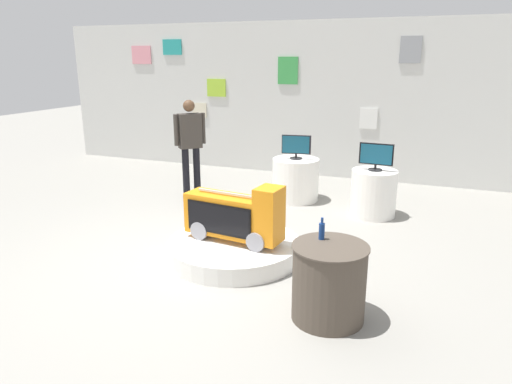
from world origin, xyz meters
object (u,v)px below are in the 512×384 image
object	(u,v)px
display_pedestal_left_rear	(295,179)
side_table_round	(329,282)
tv_on_center_rear	(376,156)
main_display_pedestal	(234,249)
novelty_firetruck_tv	(235,217)
tv_on_left_rear	(296,146)
shopper_browsing_near_truck	(190,142)
bottle_on_side_table	(322,231)
display_pedestal_center_rear	(373,193)

from	to	relation	value
display_pedestal_left_rear	side_table_round	size ratio (longest dim) A/B	1.08
display_pedestal_left_rear	tv_on_center_rear	world-z (taller)	tv_on_center_rear
main_display_pedestal	novelty_firetruck_tv	distance (m)	0.42
tv_on_left_rear	main_display_pedestal	bearing A→B (deg)	-90.23
display_pedestal_left_rear	side_table_round	distance (m)	3.90
novelty_firetruck_tv	tv_on_left_rear	size ratio (longest dim) A/B	2.55
novelty_firetruck_tv	shopper_browsing_near_truck	bearing A→B (deg)	130.24
tv_on_left_rear	novelty_firetruck_tv	bearing A→B (deg)	-89.72
display_pedestal_left_rear	bottle_on_side_table	distance (m)	3.77
novelty_firetruck_tv	display_pedestal_center_rear	world-z (taller)	novelty_firetruck_tv
main_display_pedestal	bottle_on_side_table	xyz separation A→B (m)	(1.30, -0.85, 0.73)
novelty_firetruck_tv	side_table_round	world-z (taller)	novelty_firetruck_tv
main_display_pedestal	tv_on_center_rear	distance (m)	2.81
tv_on_center_rear	shopper_browsing_near_truck	bearing A→B (deg)	-175.64
display_pedestal_left_rear	tv_on_left_rear	bearing A→B (deg)	-98.96
display_pedestal_left_rear	shopper_browsing_near_truck	size ratio (longest dim) A/B	0.46
display_pedestal_left_rear	bottle_on_side_table	world-z (taller)	bottle_on_side_table
display_pedestal_center_rear	bottle_on_side_table	size ratio (longest dim) A/B	3.38
main_display_pedestal	display_pedestal_left_rear	xyz separation A→B (m)	(0.01, 2.66, 0.26)
tv_on_left_rear	shopper_browsing_near_truck	distance (m)	1.83
bottle_on_side_table	shopper_browsing_near_truck	size ratio (longest dim) A/B	0.13
side_table_round	main_display_pedestal	bearing A→B (deg)	145.31
display_pedestal_left_rear	tv_on_left_rear	size ratio (longest dim) A/B	1.61
display_pedestal_center_rear	bottle_on_side_table	xyz separation A→B (m)	(-0.10, -3.13, 0.47)
tv_on_left_rear	shopper_browsing_near_truck	world-z (taller)	shopper_browsing_near_truck
display_pedestal_center_rear	tv_on_center_rear	bearing A→B (deg)	-86.33
main_display_pedestal	tv_on_left_rear	xyz separation A→B (m)	(0.01, 2.65, 0.85)
novelty_firetruck_tv	tv_on_center_rear	bearing A→B (deg)	58.87
main_display_pedestal	display_pedestal_left_rear	distance (m)	2.67
main_display_pedestal	novelty_firetruck_tv	xyz separation A→B (m)	(0.02, -0.01, 0.42)
novelty_firetruck_tv	display_pedestal_center_rear	xyz separation A→B (m)	(1.38, 2.29, -0.17)
display_pedestal_center_rear	bottle_on_side_table	distance (m)	3.17
main_display_pedestal	display_pedestal_left_rear	size ratio (longest dim) A/B	2.05
novelty_firetruck_tv	display_pedestal_left_rear	world-z (taller)	novelty_firetruck_tv
main_display_pedestal	bottle_on_side_table	size ratio (longest dim) A/B	7.63
tv_on_center_rear	tv_on_left_rear	bearing A→B (deg)	164.73
bottle_on_side_table	shopper_browsing_near_truck	world-z (taller)	shopper_browsing_near_truck
display_pedestal_center_rear	tv_on_center_rear	size ratio (longest dim) A/B	1.41
novelty_firetruck_tv	bottle_on_side_table	bearing A→B (deg)	-33.46
display_pedestal_left_rear	tv_on_center_rear	xyz separation A→B (m)	(1.39, -0.38, 0.60)
bottle_on_side_table	shopper_browsing_near_truck	bearing A→B (deg)	136.15
display_pedestal_left_rear	display_pedestal_center_rear	distance (m)	1.44
display_pedestal_left_rear	shopper_browsing_near_truck	world-z (taller)	shopper_browsing_near_truck
display_pedestal_left_rear	tv_on_center_rear	distance (m)	1.56
tv_on_center_rear	shopper_browsing_near_truck	world-z (taller)	shopper_browsing_near_truck
novelty_firetruck_tv	tv_on_left_rear	distance (m)	2.70
main_display_pedestal	side_table_round	world-z (taller)	side_table_round
tv_on_center_rear	shopper_browsing_near_truck	xyz separation A→B (m)	(-3.11, -0.24, 0.06)
tv_on_center_rear	novelty_firetruck_tv	bearing A→B (deg)	-121.13
display_pedestal_left_rear	shopper_browsing_near_truck	distance (m)	1.94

